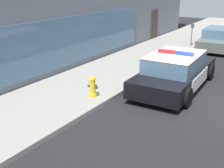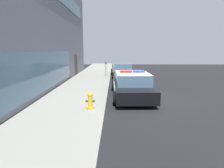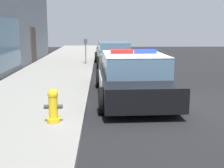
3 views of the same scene
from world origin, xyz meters
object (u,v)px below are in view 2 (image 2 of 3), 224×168
at_px(fire_hydrant, 90,101).
at_px(car_down_street, 122,70).
at_px(parking_meter, 106,66).
at_px(police_cruiser, 132,85).

relative_size(fire_hydrant, car_down_street, 0.17).
bearing_deg(car_down_street, fire_hydrant, 167.80).
relative_size(fire_hydrant, parking_meter, 0.54).
height_order(police_cruiser, fire_hydrant, police_cruiser).
xyz_separation_m(fire_hydrant, parking_meter, (10.16, -0.19, 0.58)).
distance_m(fire_hydrant, car_down_street, 10.81).
bearing_deg(car_down_street, parking_meter, 105.27).
height_order(car_down_street, parking_meter, parking_meter).
bearing_deg(car_down_street, police_cruiser, 178.71).
bearing_deg(parking_meter, car_down_street, -71.73).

